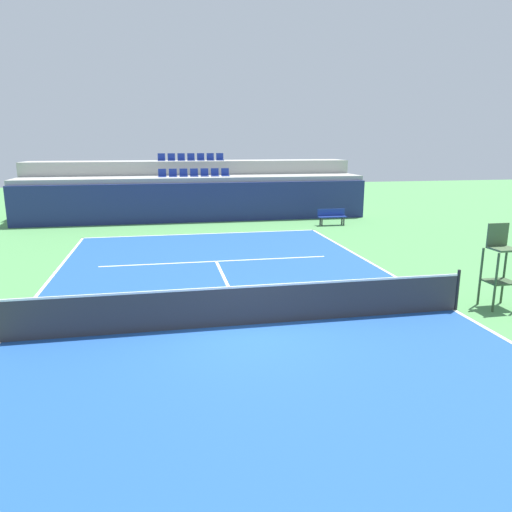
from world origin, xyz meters
name	(u,v)px	position (x,y,z in m)	size (l,w,h in m)	color
ground_plane	(247,325)	(0.00, 0.00, 0.00)	(80.00, 80.00, 0.00)	#4C8C4C
court_surface	(247,325)	(0.00, 0.00, 0.01)	(11.00, 24.00, 0.01)	#1E4C99
baseline_far	(203,234)	(0.00, 11.95, 0.01)	(11.00, 0.10, 0.00)	white
sideline_right	(454,310)	(5.45, 0.00, 0.01)	(0.10, 24.00, 0.00)	white
service_line_far	(216,261)	(0.00, 6.40, 0.01)	(8.26, 0.10, 0.00)	white
centre_service_line	(228,286)	(0.00, 3.20, 0.01)	(0.10, 6.40, 0.00)	white
back_wall	(197,203)	(0.00, 15.61, 1.06)	(19.21, 0.30, 2.12)	navy
stands_tier_lower	(195,198)	(0.00, 16.96, 1.19)	(19.21, 2.40, 2.38)	#9E9E99
stands_tier_upper	(192,187)	(0.00, 19.36, 1.59)	(19.21, 2.40, 3.18)	#9E9E99
seating_row_lower	(194,174)	(0.00, 17.05, 2.50)	(3.98, 0.44, 0.44)	navy
seating_row_upper	(191,158)	(0.00, 19.45, 3.30)	(3.98, 0.44, 0.44)	navy
tennis_net	(246,305)	(0.00, 0.00, 0.51)	(11.08, 0.08, 1.07)	black
umpire_chair	(500,263)	(6.70, 0.06, 1.19)	(0.76, 0.66, 2.20)	#334C2D
player_bench	(332,216)	(6.87, 13.24, 0.51)	(1.50, 0.40, 0.85)	navy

